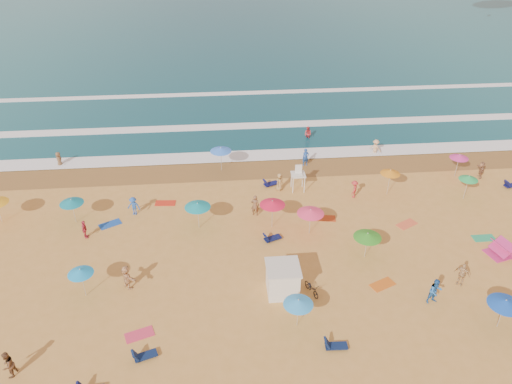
{
  "coord_description": "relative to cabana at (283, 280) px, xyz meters",
  "views": [
    {
      "loc": [
        -3.79,
        -28.39,
        23.19
      ],
      "look_at": [
        -0.81,
        6.0,
        1.5
      ],
      "focal_mm": 35.0,
      "sensor_mm": 36.0,
      "label": 1
    }
  ],
  "objects": [
    {
      "name": "cabana_roof",
      "position": [
        -0.0,
        0.0,
        1.06
      ],
      "size": [
        2.2,
        2.2,
        0.12
      ],
      "primitive_type": "cube",
      "color": "silver",
      "rests_on": "cabana"
    },
    {
      "name": "loungers",
      "position": [
        7.26,
        1.77,
        -0.83
      ],
      "size": [
        43.23,
        21.11,
        0.34
      ],
      "color": "#0F164F",
      "rests_on": "ground"
    },
    {
      "name": "beach_umbrellas",
      "position": [
        -0.16,
        4.2,
        1.08
      ],
      "size": [
        53.26,
        31.51,
        0.7
      ],
      "color": "#387BFC",
      "rests_on": "ground"
    },
    {
      "name": "ocean",
      "position": [
        -0.06,
        88.14,
        -1.0
      ],
      "size": [
        220.0,
        140.0,
        0.18
      ],
      "primitive_type": "cube",
      "color": "#0C4756",
      "rests_on": "ground"
    },
    {
      "name": "wet_sand",
      "position": [
        -0.06,
        16.64,
        -0.99
      ],
      "size": [
        220.0,
        220.0,
        0.0
      ],
      "primitive_type": "plane",
      "color": "olive",
      "rests_on": "ground"
    },
    {
      "name": "lifeguard_stand",
      "position": [
        3.02,
        12.59,
        0.05
      ],
      "size": [
        1.2,
        1.2,
        2.1
      ],
      "primitive_type": null,
      "color": "white",
      "rests_on": "ground"
    },
    {
      "name": "bicycle",
      "position": [
        1.9,
        -0.3,
        -0.57
      ],
      "size": [
        1.13,
        1.72,
        0.85
      ],
      "primitive_type": "imported",
      "rotation": [
        0.0,
        0.0,
        0.38
      ],
      "color": "black",
      "rests_on": "ground"
    },
    {
      "name": "surf_foam",
      "position": [
        -0.06,
        25.46,
        -0.9
      ],
      "size": [
        200.0,
        18.7,
        0.05
      ],
      "color": "white",
      "rests_on": "ground"
    },
    {
      "name": "beachgoers",
      "position": [
        -1.35,
        8.35,
        -0.2
      ],
      "size": [
        49.03,
        28.77,
        2.11
      ],
      "color": "tan",
      "rests_on": "ground"
    },
    {
      "name": "towels",
      "position": [
        -0.99,
        1.07,
        -0.98
      ],
      "size": [
        36.81,
        22.71,
        0.03
      ],
      "color": "#AE151A",
      "rests_on": "ground"
    },
    {
      "name": "ground",
      "position": [
        -0.06,
        4.14,
        -1.0
      ],
      "size": [
        220.0,
        220.0,
        0.0
      ],
      "primitive_type": "plane",
      "color": "gold",
      "rests_on": "ground"
    },
    {
      "name": "cabana",
      "position": [
        0.0,
        0.0,
        0.0
      ],
      "size": [
        2.0,
        2.0,
        2.0
      ],
      "primitive_type": "cube",
      "color": "white",
      "rests_on": "ground"
    }
  ]
}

